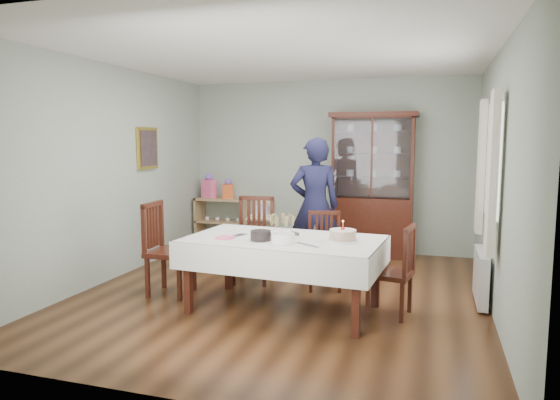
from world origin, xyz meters
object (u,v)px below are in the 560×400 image
at_px(sideboard, 222,221).
at_px(high_chair, 262,239).
at_px(woman, 315,206).
at_px(gift_bag_orange, 228,189).
at_px(chair_far_right, 324,266).
at_px(chair_far_left, 253,257).
at_px(chair_end_right, 391,288).
at_px(birthday_cake, 343,236).
at_px(gift_bag_pink, 209,187).
at_px(chair_end_left, 169,267).
at_px(china_cabinet, 373,183).
at_px(dining_table, 283,274).
at_px(champagne_tray, 282,230).

bearing_deg(sideboard, high_chair, -46.13).
height_order(woman, gift_bag_orange, woman).
relative_size(chair_far_right, gift_bag_orange, 2.73).
relative_size(chair_far_left, chair_end_right, 1.14).
bearing_deg(birthday_cake, chair_far_left, 145.57).
distance_m(chair_far_right, high_chair, 1.31).
relative_size(sideboard, gift_bag_pink, 2.18).
bearing_deg(birthday_cake, high_chair, 131.27).
distance_m(chair_far_right, woman, 0.94).
height_order(chair_far_left, chair_end_left, chair_end_left).
xyz_separation_m(china_cabinet, chair_far_right, (-0.33, -1.90, -0.85)).
bearing_deg(china_cabinet, woman, -115.69).
xyz_separation_m(sideboard, chair_far_right, (2.17, -1.92, -0.13)).
bearing_deg(china_cabinet, chair_far_right, -99.74).
distance_m(dining_table, chair_far_left, 1.13).
xyz_separation_m(chair_end_left, chair_end_right, (2.49, 0.04, -0.04)).
relative_size(chair_end_left, gift_bag_pink, 2.56).
xyz_separation_m(sideboard, chair_end_right, (3.02, -2.64, -0.13)).
xyz_separation_m(birthday_cake, gift_bag_orange, (-2.42, 2.76, 0.13)).
relative_size(china_cabinet, chair_end_right, 2.36).
distance_m(chair_end_left, birthday_cake, 2.08).
relative_size(china_cabinet, chair_far_left, 2.07).
height_order(chair_end_left, gift_bag_pink, gift_bag_pink).
bearing_deg(gift_bag_pink, champagne_tray, -51.71).
bearing_deg(high_chair, chair_far_left, -84.59).
xyz_separation_m(champagne_tray, gift_bag_pink, (-2.11, 2.67, 0.16)).
relative_size(chair_end_left, birthday_cake, 3.43).
height_order(china_cabinet, woman, china_cabinet).
relative_size(dining_table, chair_end_left, 1.97).
bearing_deg(birthday_cake, gift_bag_pink, 135.06).
relative_size(chair_end_right, birthday_cake, 3.00).
xyz_separation_m(chair_far_left, chair_far_right, (0.92, -0.02, -0.04)).
bearing_deg(chair_end_left, high_chair, -24.13).
relative_size(sideboard, woman, 0.50).
bearing_deg(gift_bag_orange, woman, -35.29).
relative_size(woman, birthday_cake, 5.84).
bearing_deg(chair_end_right, champagne_tray, -77.60).
distance_m(birthday_cake, gift_bag_orange, 3.67).
bearing_deg(china_cabinet, gift_bag_orange, 179.96).
xyz_separation_m(chair_far_left, champagne_tray, (0.62, -0.78, 0.51)).
bearing_deg(dining_table, champagne_tray, 112.40).
relative_size(chair_far_right, chair_end_left, 0.86).
bearing_deg(chair_end_right, gift_bag_pink, -118.96).
relative_size(sideboard, chair_end_right, 0.98).
bearing_deg(chair_far_right, dining_table, -120.44).
bearing_deg(chair_far_right, woman, 98.23).
bearing_deg(dining_table, china_cabinet, 78.43).
relative_size(dining_table, sideboard, 2.31).
xyz_separation_m(china_cabinet, sideboard, (-2.50, 0.02, -0.72)).
bearing_deg(china_cabinet, chair_end_left, -126.61).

